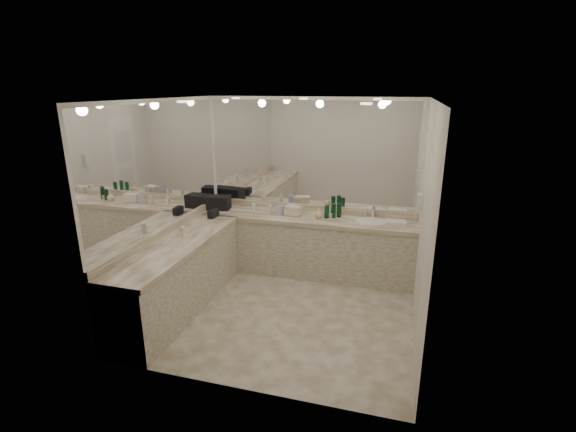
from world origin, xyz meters
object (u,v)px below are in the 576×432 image
(black_toiletry_bag, at_px, (218,202))
(soap_bottle_b, at_px, (279,208))
(wall_phone, at_px, (419,203))
(soap_bottle_a, at_px, (270,207))
(hand_towel, at_px, (396,222))
(cream_cosmetic_case, at_px, (293,211))
(sink, at_px, (371,222))
(soap_bottle_c, at_px, (319,213))

(black_toiletry_bag, xyz_separation_m, soap_bottle_b, (1.02, -0.04, -0.00))
(black_toiletry_bag, distance_m, soap_bottle_b, 1.02)
(wall_phone, xyz_separation_m, soap_bottle_a, (-2.12, 0.49, -0.35))
(hand_towel, bearing_deg, wall_phone, -61.95)
(cream_cosmetic_case, relative_size, soap_bottle_a, 1.20)
(sink, xyz_separation_m, soap_bottle_a, (-1.52, -0.01, 0.10))
(hand_towel, relative_size, soap_bottle_b, 1.30)
(wall_phone, height_order, hand_towel, wall_phone)
(black_toiletry_bag, bearing_deg, sink, -0.06)
(soap_bottle_a, bearing_deg, soap_bottle_b, -7.32)
(sink, height_order, wall_phone, wall_phone)
(cream_cosmetic_case, bearing_deg, sink, 13.09)
(hand_towel, distance_m, soap_bottle_c, 1.10)
(sink, distance_m, soap_bottle_c, 0.76)
(cream_cosmetic_case, bearing_deg, soap_bottle_b, -160.86)
(cream_cosmetic_case, distance_m, hand_towel, 1.49)
(sink, relative_size, black_toiletry_bag, 1.18)
(cream_cosmetic_case, bearing_deg, black_toiletry_bag, -168.08)
(wall_phone, height_order, soap_bottle_a, wall_phone)
(cream_cosmetic_case, height_order, hand_towel, cream_cosmetic_case)
(soap_bottle_c, bearing_deg, soap_bottle_b, -179.81)
(cream_cosmetic_case, xyz_separation_m, soap_bottle_c, (0.40, -0.02, 0.01))
(hand_towel, relative_size, soap_bottle_a, 1.40)
(black_toiletry_bag, xyz_separation_m, soap_bottle_a, (0.86, -0.02, -0.01))
(wall_phone, relative_size, cream_cosmetic_case, 1.04)
(sink, distance_m, hand_towel, 0.34)
(sink, distance_m, cream_cosmetic_case, 1.15)
(cream_cosmetic_case, height_order, soap_bottle_a, soap_bottle_a)
(soap_bottle_b, bearing_deg, soap_bottle_a, 172.68)
(wall_phone, distance_m, cream_cosmetic_case, 1.86)
(sink, relative_size, wall_phone, 1.83)
(cream_cosmetic_case, xyz_separation_m, soap_bottle_b, (-0.20, -0.02, 0.04))
(soap_bottle_b, bearing_deg, black_toiletry_bag, 177.92)
(soap_bottle_a, relative_size, soap_bottle_b, 0.93)
(soap_bottle_c, bearing_deg, sink, 2.44)
(soap_bottle_a, xyz_separation_m, soap_bottle_b, (0.16, -0.02, 0.01))
(black_toiletry_bag, distance_m, hand_towel, 2.71)
(sink, bearing_deg, soap_bottle_a, -179.49)
(sink, height_order, black_toiletry_bag, black_toiletry_bag)
(soap_bottle_b, height_order, soap_bottle_c, soap_bottle_b)
(cream_cosmetic_case, height_order, soap_bottle_c, soap_bottle_c)
(black_toiletry_bag, distance_m, soap_bottle_a, 0.86)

